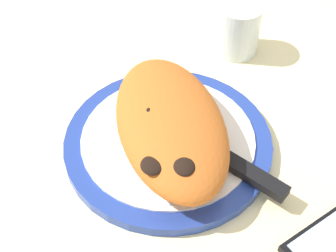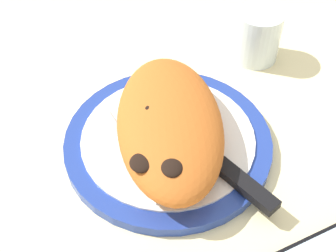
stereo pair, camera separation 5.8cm
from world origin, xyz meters
The scene contains 6 objects.
ground_plane centered at (0.00, 0.00, -1.50)cm, with size 150.00×150.00×3.00cm, color beige.
plate centered at (0.00, 0.00, 0.87)cm, with size 27.11×27.11×1.83cm.
calzone centered at (0.76, -0.41, 5.01)cm, with size 26.60×17.90×6.32cm.
fork centered at (2.83, -4.78, 2.03)cm, with size 16.53×5.05×0.40cm.
knife centered at (7.12, 4.68, 2.31)cm, with size 22.41×11.47×1.20cm.
water_glass centered at (-13.77, 18.81, 3.53)cm, with size 6.99×6.99×8.12cm.
Camera 1 is at (35.54, -17.19, 46.30)cm, focal length 49.03 mm.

